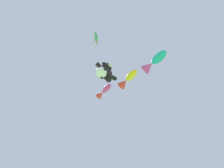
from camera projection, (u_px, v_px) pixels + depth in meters
teddy_bear_kite at (106, 72)px, 13.89m from camera, size 2.18×0.96×2.21m
soccer_ball_kite at (101, 73)px, 12.50m from camera, size 0.89×0.89×0.82m
fish_kite_magenta at (104, 91)px, 15.95m from camera, size 0.64×1.77×0.60m
fish_kite_goldfin at (127, 79)px, 14.46m from camera, size 0.87×2.00×0.73m
fish_kite_teal at (153, 62)px, 13.18m from camera, size 0.85×2.13×0.83m
diamond_kite at (96, 38)px, 13.95m from camera, size 0.91×0.72×2.88m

